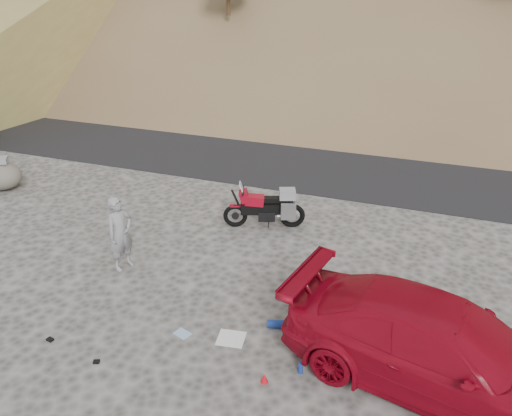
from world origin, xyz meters
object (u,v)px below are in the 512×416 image
Objects in this scene: man at (125,267)px; boulder at (1,175)px; motorcycle at (268,208)px; red_car at (432,382)px.

man is 1.08× the size of boulder.
boulder is at bearing 84.69° from man.
motorcycle is at bearing 2.66° from boulder.
motorcycle reaches higher than red_car.
man is (-2.43, -2.95, -0.54)m from motorcycle.
red_car is (4.28, -4.25, -0.54)m from motorcycle.
boulder is (-6.01, 2.56, 0.44)m from man.
motorcycle is 0.41× the size of red_car.
motorcycle reaches higher than boulder.
motorcycle is 6.05m from red_car.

